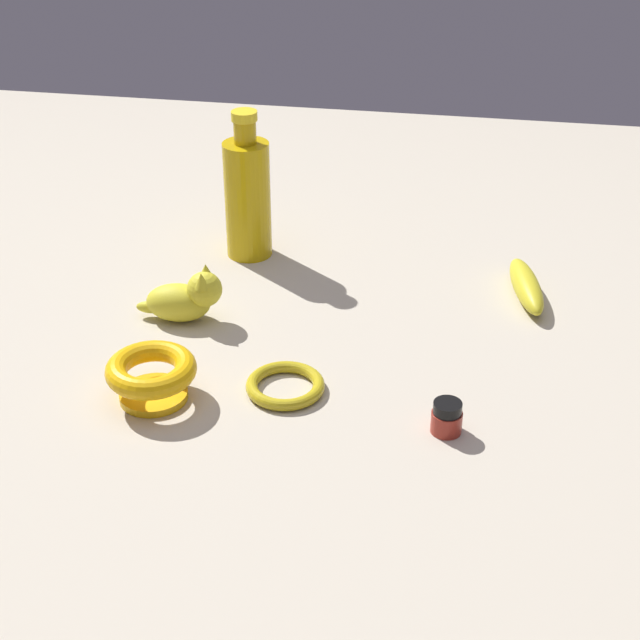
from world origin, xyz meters
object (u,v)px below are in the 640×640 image
(cat_figurine, at_px, (186,298))
(bangle, at_px, (285,385))
(nail_polish_jar, at_px, (447,417))
(banana, at_px, (526,286))
(bottle_tall, at_px, (248,196))
(bowl, at_px, (152,374))

(cat_figurine, xyz_separation_m, bangle, (0.15, 0.17, -0.03))
(nail_polish_jar, xyz_separation_m, banana, (-0.35, 0.10, -0.00))
(cat_figurine, bearing_deg, bangle, 49.37)
(bottle_tall, relative_size, cat_figurine, 1.86)
(nail_polish_jar, height_order, cat_figurine, cat_figurine)
(cat_figurine, bearing_deg, bottle_tall, 169.98)
(banana, bearing_deg, bangle, -56.92)
(bowl, bearing_deg, nail_polish_jar, 89.36)
(banana, bearing_deg, bowl, -64.90)
(banana, xyz_separation_m, bangle, (0.30, -0.30, -0.01))
(bottle_tall, xyz_separation_m, nail_polish_jar, (0.42, 0.34, -0.08))
(nail_polish_jar, distance_m, cat_figurine, 0.43)
(bowl, height_order, cat_figurine, cat_figurine)
(nail_polish_jar, bearing_deg, bottle_tall, -140.66)
(bowl, height_order, banana, bowl)
(nail_polish_jar, distance_m, bangle, 0.21)
(bottle_tall, xyz_separation_m, banana, (0.07, 0.44, -0.08))
(bangle, bearing_deg, bowl, -74.08)
(nail_polish_jar, bearing_deg, bowl, -90.64)
(bowl, relative_size, cat_figurine, 0.89)
(cat_figurine, bearing_deg, banana, 107.53)
(nail_polish_jar, height_order, bangle, nail_polish_jar)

